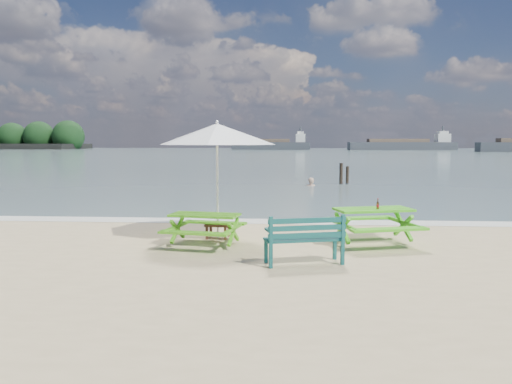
# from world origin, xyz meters

# --- Properties ---
(sea) EXTENTS (300.00, 300.00, 0.00)m
(sea) POSITION_xyz_m (0.00, 85.00, 0.00)
(sea) COLOR slate
(sea) RESTS_ON ground
(foam_strip) EXTENTS (22.00, 0.90, 0.01)m
(foam_strip) POSITION_xyz_m (0.00, 4.60, 0.01)
(foam_strip) COLOR silver
(foam_strip) RESTS_ON ground
(picnic_table_left) EXTENTS (1.72, 1.85, 0.70)m
(picnic_table_left) POSITION_xyz_m (-1.19, 1.23, 0.34)
(picnic_table_left) COLOR #4AA418
(picnic_table_left) RESTS_ON ground
(picnic_table_right) EXTENTS (2.08, 2.21, 0.79)m
(picnic_table_right) POSITION_xyz_m (2.46, 1.72, 0.38)
(picnic_table_right) COLOR green
(picnic_table_right) RESTS_ON ground
(park_bench) EXTENTS (1.52, 0.84, 0.89)m
(park_bench) POSITION_xyz_m (0.90, -0.19, 0.27)
(park_bench) COLOR #104645
(park_bench) RESTS_ON ground
(side_table) EXTENTS (0.56, 0.56, 0.35)m
(side_table) POSITION_xyz_m (-1.04, 2.14, 0.18)
(side_table) COLOR brown
(side_table) RESTS_ON ground
(patio_umbrella) EXTENTS (2.82, 2.82, 2.66)m
(patio_umbrella) POSITION_xyz_m (-1.04, 2.14, 2.41)
(patio_umbrella) COLOR silver
(patio_umbrella) RESTS_ON ground
(beer_bottle) EXTENTS (0.06, 0.06, 0.23)m
(beer_bottle) POSITION_xyz_m (2.54, 1.63, 0.86)
(beer_bottle) COLOR brown
(beer_bottle) RESTS_ON picnic_table_right
(swimmer) EXTENTS (0.66, 0.45, 1.73)m
(swimmer) POSITION_xyz_m (1.62, 16.29, -0.45)
(swimmer) COLOR tan
(swimmer) RESTS_ON ground
(mooring_pilings) EXTENTS (0.57, 0.77, 1.31)m
(mooring_pilings) POSITION_xyz_m (3.44, 17.79, 0.41)
(mooring_pilings) COLOR black
(mooring_pilings) RESTS_ON ground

